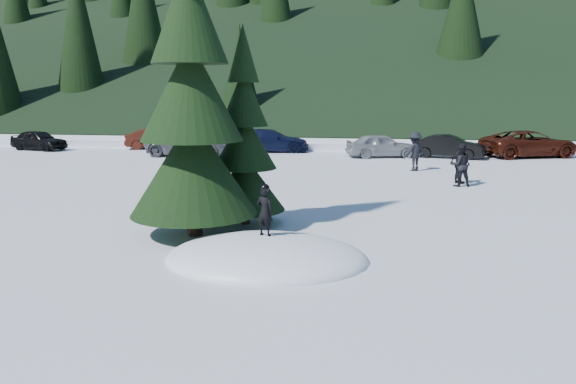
# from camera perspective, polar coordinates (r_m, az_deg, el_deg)

# --- Properties ---
(ground) EXTENTS (200.00, 200.00, 0.00)m
(ground) POSITION_cam_1_polar(r_m,az_deg,el_deg) (12.38, -2.18, -6.86)
(ground) COLOR white
(ground) RESTS_ON ground
(snow_mound) EXTENTS (4.48, 3.52, 0.96)m
(snow_mound) POSITION_cam_1_polar(r_m,az_deg,el_deg) (12.38, -2.18, -6.86)
(snow_mound) COLOR white
(snow_mound) RESTS_ON ground
(forest_hillside) EXTENTS (200.00, 60.00, 25.00)m
(forest_hillside) POSITION_cam_1_polar(r_m,az_deg,el_deg) (66.25, 6.83, 17.99)
(forest_hillside) COLOR black
(forest_hillside) RESTS_ON ground
(spruce_tall) EXTENTS (3.20, 3.20, 8.60)m
(spruce_tall) POSITION_cam_1_polar(r_m,az_deg,el_deg) (14.13, -9.81, 8.82)
(spruce_tall) COLOR black
(spruce_tall) RESTS_ON ground
(spruce_short) EXTENTS (2.20, 2.20, 5.37)m
(spruce_short) POSITION_cam_1_polar(r_m,az_deg,el_deg) (15.29, -4.45, 4.47)
(spruce_short) COLOR black
(spruce_short) RESTS_ON ground
(child_skier) EXTENTS (0.46, 0.38, 1.09)m
(child_skier) POSITION_cam_1_polar(r_m,az_deg,el_deg) (12.37, -2.36, -1.97)
(child_skier) COLOR black
(child_skier) RESTS_ON snow_mound
(adult_0) EXTENTS (0.92, 0.79, 1.65)m
(adult_0) POSITION_cam_1_polar(r_m,az_deg,el_deg) (22.42, 17.10, 2.64)
(adult_0) COLOR black
(adult_0) RESTS_ON ground
(adult_1) EXTENTS (0.89, 0.94, 1.57)m
(adult_1) POSITION_cam_1_polar(r_m,az_deg,el_deg) (23.06, 17.08, 2.74)
(adult_1) COLOR black
(adult_1) RESTS_ON ground
(adult_2) EXTENTS (1.31, 1.20, 1.77)m
(adult_2) POSITION_cam_1_polar(r_m,az_deg,el_deg) (26.19, 12.74, 4.03)
(adult_2) COLOR black
(adult_2) RESTS_ON ground
(car_0) EXTENTS (3.83, 2.25, 1.22)m
(car_0) POSITION_cam_1_polar(r_m,az_deg,el_deg) (37.61, -23.98, 4.84)
(car_0) COLOR black
(car_0) RESTS_ON ground
(car_1) EXTENTS (4.04, 2.54, 1.26)m
(car_1) POSITION_cam_1_polar(r_m,az_deg,el_deg) (36.21, -13.22, 5.31)
(car_1) COLOR #3C140B
(car_1) RESTS_ON ground
(car_2) EXTENTS (5.00, 2.53, 1.36)m
(car_2) POSITION_cam_1_polar(r_m,az_deg,el_deg) (31.94, -9.85, 4.87)
(car_2) COLOR #56575F
(car_2) RESTS_ON ground
(car_3) EXTENTS (4.82, 2.42, 1.34)m
(car_3) POSITION_cam_1_polar(r_m,az_deg,el_deg) (33.48, -1.86, 5.25)
(car_3) COLOR black
(car_3) RESTS_ON ground
(car_4) EXTENTS (4.08, 2.46, 1.30)m
(car_4) POSITION_cam_1_polar(r_m,az_deg,el_deg) (31.18, 9.46, 4.70)
(car_4) COLOR gray
(car_4) RESTS_ON ground
(car_5) EXTENTS (4.01, 2.29, 1.25)m
(car_5) POSITION_cam_1_polar(r_m,az_deg,el_deg) (31.67, 16.03, 4.48)
(car_5) COLOR black
(car_5) RESTS_ON ground
(car_6) EXTENTS (5.71, 3.98, 1.45)m
(car_6) POSITION_cam_1_polar(r_m,az_deg,el_deg) (33.62, 23.32, 4.53)
(car_6) COLOR #37120A
(car_6) RESTS_ON ground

